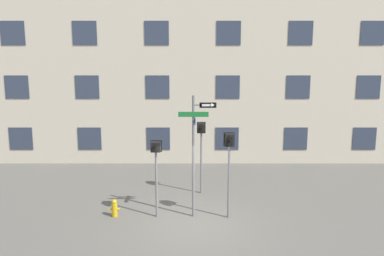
{
  "coord_description": "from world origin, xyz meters",
  "views": [
    {
      "loc": [
        -0.03,
        -9.34,
        4.45
      ],
      "look_at": [
        0.01,
        0.57,
        3.1
      ],
      "focal_mm": 28.0,
      "sensor_mm": 36.0,
      "label": 1
    }
  ],
  "objects": [
    {
      "name": "building_facade",
      "position": [
        0.0,
        8.13,
        5.95
      ],
      "size": [
        24.0,
        0.63,
        11.9
      ],
      "color": "beige",
      "rests_on": "ground_plane"
    },
    {
      "name": "pedestrian_signal_left",
      "position": [
        -1.25,
        0.54,
        2.08
      ],
      "size": [
        0.39,
        0.4,
        2.67
      ],
      "color": "slate",
      "rests_on": "ground_plane"
    },
    {
      "name": "street_sign_pole",
      "position": [
        0.07,
        0.57,
        2.48
      ],
      "size": [
        1.27,
        0.71,
        4.19
      ],
      "color": "slate",
      "rests_on": "ground_plane"
    },
    {
      "name": "ground_plane",
      "position": [
        0.0,
        0.0,
        0.0
      ],
      "size": [
        60.0,
        60.0,
        0.0
      ],
      "primitive_type": "plane",
      "color": "#595651"
    },
    {
      "name": "pedestrian_signal_across",
      "position": [
        0.35,
        2.89,
        2.36
      ],
      "size": [
        0.36,
        0.4,
        3.02
      ],
      "color": "slate",
      "rests_on": "ground_plane"
    },
    {
      "name": "pedestrian_signal_right",
      "position": [
        1.22,
        0.46,
        2.31
      ],
      "size": [
        0.37,
        0.4,
        2.95
      ],
      "color": "slate",
      "rests_on": "ground_plane"
    },
    {
      "name": "fire_hydrant",
      "position": [
        -2.72,
        0.56,
        0.29
      ],
      "size": [
        0.36,
        0.2,
        0.6
      ],
      "color": "gold",
      "rests_on": "ground_plane"
    }
  ]
}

